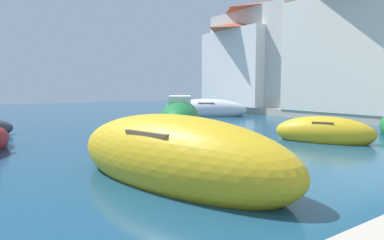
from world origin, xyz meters
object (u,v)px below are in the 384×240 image
Objects in this scene: waterfront_building_annex at (264,53)px; waterfront_building_far at (257,62)px; moored_boat_8 at (324,132)px; moored_boat_4 at (207,110)px; moored_boat_0 at (180,117)px; waterfront_building_main at (377,44)px; moored_boat_1 at (174,157)px.

waterfront_building_annex reaches higher than waterfront_building_far.
moored_boat_4 is at bearing 137.60° from moored_boat_8.
moored_boat_0 is 7.05m from moored_boat_4.
moored_boat_4 is 8.04m from waterfront_building_far.
moored_boat_0 is 0.60× the size of waterfront_building_main.
moored_boat_0 is at bearing 164.77° from waterfront_building_main.
moored_boat_0 is at bearing 171.20° from moored_boat_8.
waterfront_building_main is (17.21, 4.57, 4.09)m from moored_boat_1.
moored_boat_4 is (10.38, 12.57, -0.09)m from moored_boat_1.
moored_boat_0 is 1.59× the size of moored_boat_8.
moored_boat_1 is at bearing -141.36° from waterfront_building_annex.
moored_boat_1 is at bearing -139.71° from waterfront_building_far.
moored_boat_4 reaches higher than moored_boat_8.
waterfront_building_far is at bearing -63.92° from moored_boat_1.
moored_boat_4 is at bearing 130.51° from waterfront_building_main.
waterfront_building_far reaches higher than moored_boat_8.
moored_boat_8 is 11.27m from waterfront_building_main.
moored_boat_4 is 11.31m from waterfront_building_main.
moored_boat_1 is 18.27m from waterfront_building_main.
moored_boat_0 is 0.69× the size of waterfront_building_annex.
moored_boat_8 is 0.37× the size of waterfront_building_main.
moored_boat_8 is at bearing -62.85° from moored_boat_4.
waterfront_building_far is (0.00, 0.83, -0.62)m from waterfront_building_annex.
waterfront_building_far is at bearing 90.00° from waterfront_building_annex.
waterfront_building_far is (6.83, 2.02, 3.73)m from moored_boat_4.
waterfront_building_annex is at bearing 149.69° from moored_boat_0.
moored_boat_8 is at bearing -128.56° from waterfront_building_annex.
moored_boat_0 reaches higher than moored_boat_1.
waterfront_building_main is (9.92, 3.26, 4.26)m from moored_boat_8.
moored_boat_0 is at bearing -150.87° from waterfront_building_far.
moored_boat_8 is (2.16, -6.54, -0.19)m from moored_boat_0.
moored_boat_1 reaches higher than moored_boat_4.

